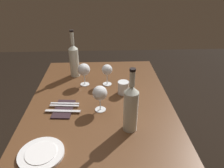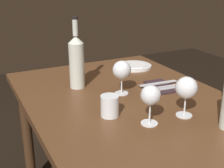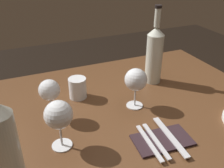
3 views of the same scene
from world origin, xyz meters
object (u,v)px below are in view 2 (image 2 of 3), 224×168
at_px(wine_bottle_second, 77,61).
at_px(dinner_plate, 134,66).
at_px(water_tumbler, 110,107).
at_px(fork_inner, 165,87).
at_px(wine_glass_centre, 122,71).
at_px(table_knife, 158,83).
at_px(wine_glass_left, 186,88).
at_px(fork_outer, 168,88).
at_px(folded_napkin, 162,86).
at_px(wine_glass_right, 151,96).

bearing_deg(wine_bottle_second, dinner_plate, -68.97).
bearing_deg(water_tumbler, fork_inner, -68.39).
bearing_deg(wine_glass_centre, table_knife, -85.78).
relative_size(wine_glass_left, fork_outer, 0.92).
xyz_separation_m(wine_glass_left, wine_bottle_second, (0.50, 0.27, 0.02)).
height_order(folded_napkin, fork_inner, fork_inner).
relative_size(wine_glass_left, table_knife, 0.79).
xyz_separation_m(wine_glass_left, folded_napkin, (0.31, -0.11, -0.11)).
height_order(wine_glass_centre, table_knife, wine_glass_centre).
bearing_deg(wine_glass_left, table_knife, -17.63).
distance_m(wine_glass_centre, fork_outer, 0.25).
xyz_separation_m(wine_glass_centre, table_knife, (0.02, -0.22, -0.10)).
height_order(water_tumbler, dinner_plate, water_tumbler).
height_order(water_tumbler, table_knife, water_tumbler).
relative_size(wine_bottle_second, water_tumbler, 4.04).
distance_m(wine_glass_left, wine_glass_centre, 0.34).
distance_m(wine_glass_right, wine_glass_centre, 0.32).
bearing_deg(fork_outer, dinner_plate, -6.66).
bearing_deg(fork_outer, wine_glass_left, 157.41).
xyz_separation_m(wine_glass_left, dinner_plate, (0.66, -0.15, -0.11)).
bearing_deg(water_tumbler, folded_napkin, -65.19).
height_order(wine_bottle_second, water_tumbler, wine_bottle_second).
height_order(wine_glass_left, wine_glass_right, wine_glass_left).
relative_size(wine_glass_left, wine_glass_centre, 1.02).
relative_size(dinner_plate, table_knife, 1.00).
distance_m(wine_glass_right, table_knife, 0.44).
xyz_separation_m(wine_glass_left, water_tumbler, (0.13, 0.27, -0.08)).
bearing_deg(water_tumbler, wine_glass_right, -140.80).
relative_size(water_tumbler, fork_outer, 0.48).
height_order(wine_glass_left, folded_napkin, wine_glass_left).
distance_m(wine_glass_left, fork_inner, 0.32).
bearing_deg(dinner_plate, folded_napkin, 172.41).
bearing_deg(fork_outer, folded_napkin, -0.00).
distance_m(wine_bottle_second, table_knife, 0.43).
bearing_deg(fork_outer, wine_bottle_second, 57.69).
bearing_deg(dinner_plate, fork_outer, 173.34).
distance_m(wine_glass_centre, dinner_plate, 0.45).
bearing_deg(water_tumbler, dinner_plate, -38.78).
relative_size(wine_glass_right, wine_glass_centre, 0.97).
bearing_deg(wine_bottle_second, wine_glass_right, -167.70).
bearing_deg(wine_bottle_second, fork_inner, -119.54).
bearing_deg(wine_glass_right, folded_napkin, -41.79).
bearing_deg(wine_glass_right, fork_inner, -44.24).
relative_size(fork_inner, fork_outer, 1.00).
height_order(water_tumbler, fork_outer, water_tumbler).
bearing_deg(wine_glass_left, water_tumbler, 63.69).
xyz_separation_m(dinner_plate, table_knife, (-0.32, 0.05, 0.00)).
distance_m(wine_glass_right, wine_bottle_second, 0.51).
bearing_deg(water_tumbler, wine_glass_left, -116.31).
distance_m(wine_glass_right, water_tumbler, 0.18).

